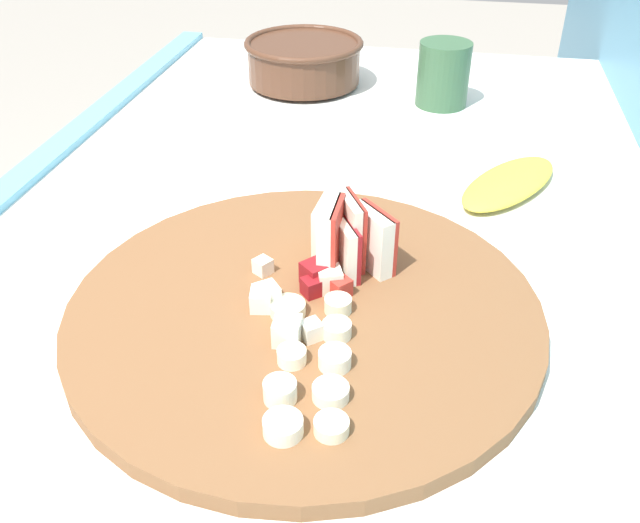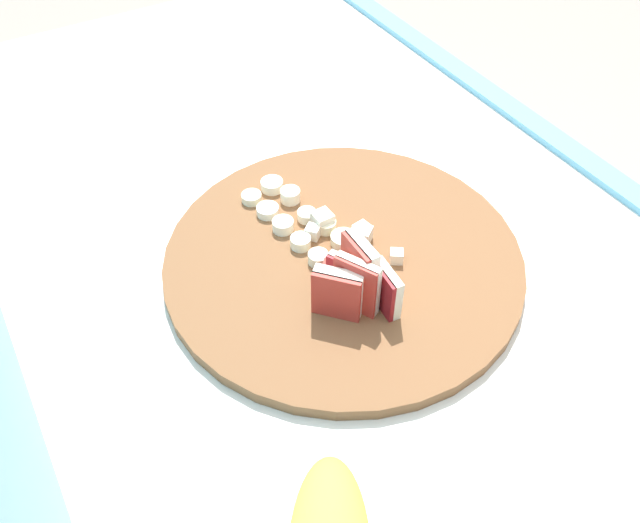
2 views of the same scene
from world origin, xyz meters
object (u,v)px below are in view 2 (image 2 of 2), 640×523
Objects in this scene: apple_wedge_fan at (356,282)px; apple_dice_pile at (346,248)px; cutting_board at (343,260)px; banana_slice_rows at (296,218)px.

apple_wedge_fan is 0.74× the size of apple_dice_pile.
banana_slice_rows reaches higher than cutting_board.
apple_dice_pile is 0.08m from banana_slice_rows.
banana_slice_rows is at bearing 16.47° from apple_dice_pile.
cutting_board is 0.02m from apple_dice_pile.
cutting_board is 0.08m from banana_slice_rows.
cutting_board is at bearing -22.06° from apple_wedge_fan.
apple_dice_pile is at bearing -85.15° from cutting_board.
apple_dice_pile is (0.00, -0.00, 0.02)m from cutting_board.
apple_dice_pile is at bearing -163.53° from banana_slice_rows.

